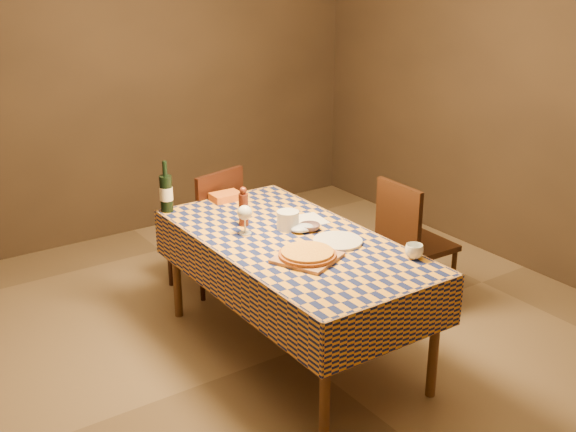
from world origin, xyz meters
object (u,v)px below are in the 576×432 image
at_px(dining_table, 293,251).
at_px(white_plate, 338,241).
at_px(chair_far, 210,223).
at_px(chair_right, 410,238).
at_px(bowl, 310,227).
at_px(cutting_board, 307,258).
at_px(pizza, 307,254).
at_px(wine_bottle, 166,193).

xyz_separation_m(dining_table, white_plate, (0.19, -0.19, 0.08)).
bearing_deg(chair_far, chair_right, -46.17).
bearing_deg(chair_right, bowl, 179.59).
xyz_separation_m(cutting_board, chair_right, (1.11, 0.34, -0.26)).
xyz_separation_m(bowl, chair_right, (0.85, -0.01, -0.27)).
bearing_deg(pizza, white_plate, 18.15).
distance_m(cutting_board, chair_far, 1.40).
distance_m(dining_table, bowl, 0.20).
bearing_deg(cutting_board, dining_table, 70.42).
relative_size(dining_table, cutting_board, 5.88).
relative_size(wine_bottle, chair_right, 0.37).
height_order(bowl, chair_far, chair_far).
height_order(white_plate, chair_far, chair_far).
distance_m(dining_table, chair_right, 1.03).
bearing_deg(chair_far, pizza, -95.23).
bearing_deg(bowl, wine_bottle, 125.49).
height_order(cutting_board, white_plate, cutting_board).
relative_size(cutting_board, chair_far, 0.34).
relative_size(pizza, wine_bottle, 1.25).
bearing_deg(white_plate, chair_far, 97.34).
distance_m(pizza, white_plate, 0.31).
bearing_deg(pizza, wine_bottle, 104.87).
xyz_separation_m(dining_table, wine_bottle, (-0.41, 0.86, 0.20)).
bearing_deg(cutting_board, bowl, 52.12).
bearing_deg(wine_bottle, chair_far, 27.32).
xyz_separation_m(dining_table, chair_right, (1.01, 0.05, -0.17)).
bearing_deg(dining_table, pizza, -109.58).
xyz_separation_m(white_plate, chair_right, (0.82, 0.24, -0.26)).
relative_size(wine_bottle, chair_far, 0.37).
height_order(wine_bottle, chair_right, wine_bottle).
bearing_deg(white_plate, chair_right, 16.41).
height_order(dining_table, pizza, pizza).
relative_size(dining_table, chair_far, 1.98).
height_order(dining_table, white_plate, white_plate).
bearing_deg(dining_table, chair_right, 2.77).
height_order(cutting_board, bowl, bowl).
xyz_separation_m(dining_table, chair_far, (0.02, 1.08, -0.17)).
xyz_separation_m(cutting_board, bowl, (0.27, 0.34, 0.01)).
bearing_deg(pizza, chair_far, 84.77).
relative_size(bowl, white_plate, 0.44).
distance_m(pizza, chair_right, 1.20).
relative_size(chair_far, chair_right, 1.00).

